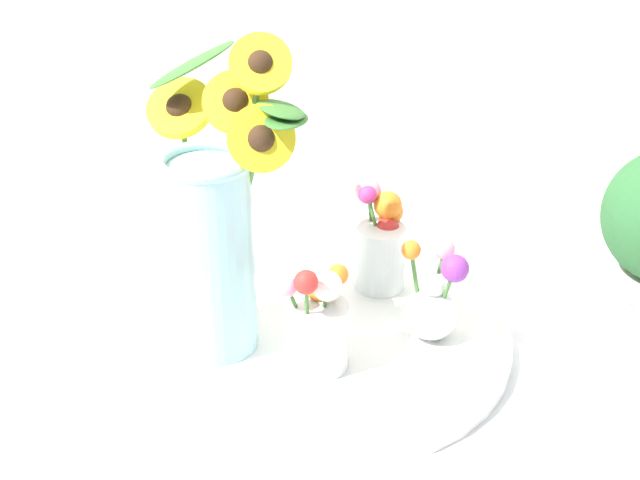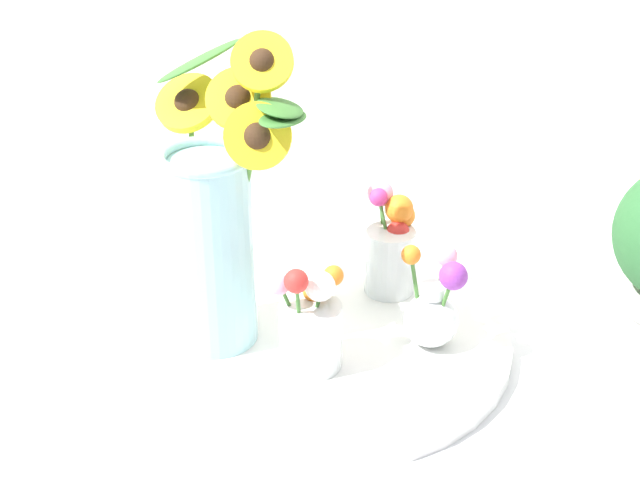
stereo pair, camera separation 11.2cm
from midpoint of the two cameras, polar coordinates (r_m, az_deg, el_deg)
The scene contains 6 objects.
ground_plane at distance 1.14m, azimuth 2.84°, elevation -8.90°, with size 6.00×6.00×0.00m, color silver.
serving_tray at distance 1.20m, azimuth 2.70°, elevation -6.36°, with size 0.51×0.51×0.02m.
mason_jar_sunflowers at distance 1.11m, azimuth -3.93°, elevation 0.85°, with size 0.22×0.18×0.40m.
vase_small_center at distance 1.10m, azimuth 2.38°, elevation -5.46°, with size 0.09×0.09×0.15m.
vase_bulb_right at distance 1.16m, azimuth 10.03°, elevation -4.47°, with size 0.09×0.08×0.14m.
vase_small_back at distance 1.27m, azimuth 7.11°, elevation -0.40°, with size 0.07×0.09×0.16m.
Camera 2 is at (0.17, -0.90, 0.68)m, focal length 50.00 mm.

